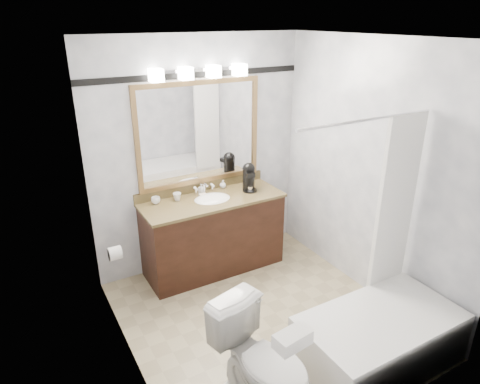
# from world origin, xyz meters

# --- Properties ---
(room) EXTENTS (2.42, 2.62, 2.52)m
(room) POSITION_xyz_m (0.00, 0.00, 1.25)
(room) COLOR tan
(room) RESTS_ON ground
(vanity) EXTENTS (1.53, 0.58, 0.97)m
(vanity) POSITION_xyz_m (0.00, 1.02, 0.44)
(vanity) COLOR black
(vanity) RESTS_ON ground
(mirror) EXTENTS (1.40, 0.04, 1.10)m
(mirror) POSITION_xyz_m (0.00, 1.28, 1.50)
(mirror) COLOR olive
(mirror) RESTS_ON room
(vanity_light_bar) EXTENTS (1.02, 0.14, 0.12)m
(vanity_light_bar) POSITION_xyz_m (0.00, 1.23, 2.13)
(vanity_light_bar) COLOR silver
(vanity_light_bar) RESTS_ON room
(accent_stripe) EXTENTS (2.40, 0.01, 0.06)m
(accent_stripe) POSITION_xyz_m (0.00, 1.29, 2.10)
(accent_stripe) COLOR black
(accent_stripe) RESTS_ON room
(bathtub) EXTENTS (1.30, 0.75, 1.96)m
(bathtub) POSITION_xyz_m (0.55, -0.90, 0.28)
(bathtub) COLOR white
(bathtub) RESTS_ON ground
(tp_roll) EXTENTS (0.11, 0.12, 0.12)m
(tp_roll) POSITION_xyz_m (-1.14, 0.66, 0.70)
(tp_roll) COLOR white
(tp_roll) RESTS_ON room
(toilet) EXTENTS (0.62, 0.85, 0.79)m
(toilet) POSITION_xyz_m (-0.51, -0.80, 0.39)
(toilet) COLOR white
(toilet) RESTS_ON ground
(tissue_box) EXTENTS (0.25, 0.15, 0.10)m
(tissue_box) POSITION_xyz_m (-0.51, -1.12, 0.83)
(tissue_box) COLOR white
(tissue_box) RESTS_ON toilet
(coffee_maker) EXTENTS (0.17, 0.20, 0.31)m
(coffee_maker) POSITION_xyz_m (0.47, 1.05, 1.01)
(coffee_maker) COLOR black
(coffee_maker) RESTS_ON vanity
(cup_left) EXTENTS (0.12, 0.12, 0.07)m
(cup_left) POSITION_xyz_m (-0.56, 1.19, 0.89)
(cup_left) COLOR white
(cup_left) RESTS_ON vanity
(cup_right) EXTENTS (0.09, 0.09, 0.08)m
(cup_right) POSITION_xyz_m (-0.34, 1.16, 0.89)
(cup_right) COLOR white
(cup_right) RESTS_ON vanity
(soap_bottle_a) EXTENTS (0.06, 0.06, 0.11)m
(soap_bottle_a) POSITION_xyz_m (-0.04, 1.21, 0.90)
(soap_bottle_a) COLOR white
(soap_bottle_a) RESTS_ON vanity
(soap_bottle_b) EXTENTS (0.09, 0.09, 0.09)m
(soap_bottle_b) POSITION_xyz_m (0.24, 1.23, 0.90)
(soap_bottle_b) COLOR white
(soap_bottle_b) RESTS_ON vanity
(soap_bar) EXTENTS (0.08, 0.05, 0.02)m
(soap_bar) POSITION_xyz_m (-0.06, 1.13, 0.86)
(soap_bar) COLOR beige
(soap_bar) RESTS_ON vanity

